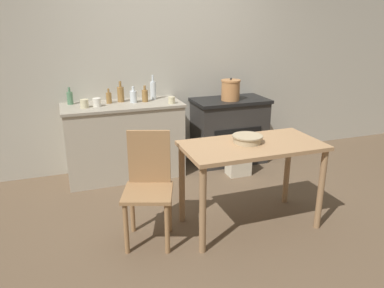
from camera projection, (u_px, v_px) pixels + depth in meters
name	position (u px, v px, depth m)	size (l,w,h in m)	color
ground_plane	(209.00, 215.00, 3.65)	(14.00, 14.00, 0.00)	brown
wall_back	(163.00, 65.00, 4.65)	(8.00, 0.07, 2.55)	#B2AD9E
counter_cabinet	(124.00, 140.00, 4.45)	(1.37, 0.60, 0.89)	#B2A893
stove	(229.00, 130.00, 4.91)	(0.95, 0.57, 0.84)	#2D2B28
work_table	(252.00, 157.00, 3.29)	(1.22, 0.63, 0.79)	#A87F56
chair	(149.00, 184.00, 3.14)	(0.51, 0.51, 0.94)	#997047
flour_sack	(239.00, 159.00, 4.54)	(0.27, 0.19, 0.41)	beige
stock_pot	(231.00, 90.00, 4.67)	(0.24, 0.24, 0.28)	#B77A47
mixing_bowl_large	(247.00, 138.00, 3.27)	(0.27, 0.27, 0.07)	tan
bottle_far_left	(145.00, 95.00, 4.39)	(0.07, 0.07, 0.19)	olive
bottle_left	(133.00, 96.00, 4.35)	(0.08, 0.08, 0.19)	silver
bottle_mid_left	(109.00, 98.00, 4.31)	(0.06, 0.06, 0.17)	olive
bottle_center_left	(121.00, 94.00, 4.38)	(0.08, 0.08, 0.24)	olive
bottle_center	(153.00, 90.00, 4.51)	(0.07, 0.07, 0.29)	silver
bottle_center_right	(70.00, 98.00, 4.26)	(0.07, 0.07, 0.20)	#517F5B
cup_mid_right	(84.00, 104.00, 4.10)	(0.09, 0.09, 0.09)	beige
cup_right	(97.00, 102.00, 4.16)	(0.09, 0.09, 0.09)	silver
cup_far_right	(172.00, 100.00, 4.31)	(0.08, 0.08, 0.08)	beige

